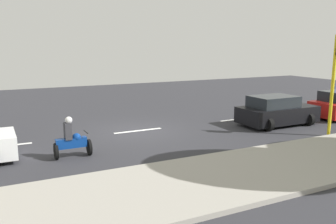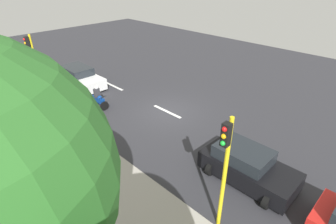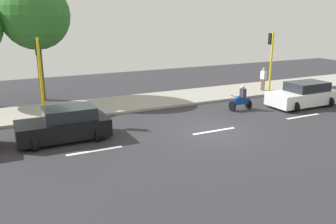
# 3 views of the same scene
# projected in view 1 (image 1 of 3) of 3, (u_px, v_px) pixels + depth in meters

# --- Properties ---
(ground_plane) EXTENTS (40.00, 60.00, 0.10)m
(ground_plane) POSITION_uv_depth(u_px,v_px,m) (138.00, 132.00, 17.15)
(ground_plane) COLOR #2D2D33
(sidewalk) EXTENTS (4.00, 60.00, 0.15)m
(sidewalk) POSITION_uv_depth(u_px,v_px,m) (223.00, 177.00, 10.98)
(sidewalk) COLOR #9E998E
(sidewalk) RESTS_ON ground
(lane_stripe_north) EXTENTS (0.20, 2.40, 0.01)m
(lane_stripe_north) POSITION_uv_depth(u_px,v_px,m) (1.00, 146.00, 14.50)
(lane_stripe_north) COLOR white
(lane_stripe_north) RESTS_ON ground
(lane_stripe_mid) EXTENTS (0.20, 2.40, 0.01)m
(lane_stripe_mid) POSITION_uv_depth(u_px,v_px,m) (138.00, 131.00, 17.14)
(lane_stripe_mid) COLOR white
(lane_stripe_mid) RESTS_ON ground
(lane_stripe_south) EXTENTS (0.20, 2.40, 0.01)m
(lane_stripe_south) POSITION_uv_depth(u_px,v_px,m) (239.00, 119.00, 19.78)
(lane_stripe_south) COLOR white
(lane_stripe_south) RESTS_ON ground
(lane_stripe_far_south) EXTENTS (0.20, 2.40, 0.01)m
(lane_stripe_far_south) POSITION_uv_depth(u_px,v_px,m) (316.00, 110.00, 22.43)
(lane_stripe_far_south) COLOR white
(lane_stripe_far_south) RESTS_ON ground
(car_black) EXTENTS (2.32, 4.07, 1.52)m
(car_black) POSITION_uv_depth(u_px,v_px,m) (276.00, 111.00, 18.29)
(car_black) COLOR black
(car_black) RESTS_ON ground
(motorcycle) EXTENTS (0.60, 1.30, 1.53)m
(motorcycle) POSITION_uv_depth(u_px,v_px,m) (72.00, 140.00, 13.01)
(motorcycle) COLOR black
(motorcycle) RESTS_ON ground
(traffic_light_midblock) EXTENTS (0.49, 0.24, 4.50)m
(traffic_light_midblock) POSITION_uv_depth(u_px,v_px,m) (336.00, 71.00, 15.59)
(traffic_light_midblock) COLOR yellow
(traffic_light_midblock) RESTS_ON ground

